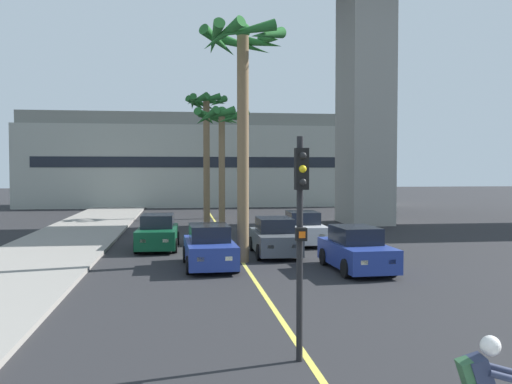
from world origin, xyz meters
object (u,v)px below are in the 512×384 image
(car_queue_fourth, at_px, (275,238))
(palm_tree_farthest_median, at_px, (206,122))
(car_queue_third, at_px, (356,250))
(car_queue_front, at_px, (303,229))
(traffic_light_median_near, at_px, (301,217))
(car_queue_fifth, at_px, (158,233))
(palm_tree_mid_median, at_px, (221,129))
(palm_tree_near_median, at_px, (221,132))
(palm_tree_far_median, at_px, (243,75))
(car_queue_second, at_px, (209,248))

(car_queue_fourth, relative_size, palm_tree_farthest_median, 0.49)
(palm_tree_farthest_median, bearing_deg, car_queue_third, -75.21)
(car_queue_front, xyz_separation_m, traffic_light_median_near, (-3.68, -16.43, 1.99))
(car_queue_fifth, bearing_deg, car_queue_fourth, -26.16)
(car_queue_fifth, height_order, palm_tree_mid_median, palm_tree_mid_median)
(palm_tree_near_median, relative_size, palm_tree_mid_median, 1.15)
(palm_tree_mid_median, xyz_separation_m, palm_tree_far_median, (0.21, -8.71, 1.41))
(car_queue_fourth, height_order, car_queue_fifth, same)
(palm_tree_mid_median, relative_size, palm_tree_far_median, 0.76)
(car_queue_third, distance_m, traffic_light_median_near, 10.16)
(car_queue_front, relative_size, car_queue_third, 1.00)
(car_queue_third, height_order, car_queue_fifth, same)
(car_queue_fifth, bearing_deg, palm_tree_farthest_median, 75.75)
(palm_tree_farthest_median, bearing_deg, car_queue_second, -92.30)
(car_queue_front, xyz_separation_m, car_queue_third, (0.32, -7.31, 0.00))
(palm_tree_near_median, bearing_deg, car_queue_second, -95.36)
(traffic_light_median_near, bearing_deg, car_queue_front, 77.38)
(palm_tree_farthest_median, bearing_deg, car_queue_front, -66.78)
(car_queue_second, relative_size, palm_tree_far_median, 0.45)
(car_queue_front, bearing_deg, car_queue_second, -129.00)
(car_queue_front, xyz_separation_m, palm_tree_far_median, (-3.46, -4.94, 6.49))
(car_queue_second, relative_size, palm_tree_mid_median, 0.60)
(car_queue_fourth, xyz_separation_m, palm_tree_far_median, (-1.52, -1.62, 6.49))
(car_queue_third, distance_m, palm_tree_mid_median, 12.83)
(car_queue_second, xyz_separation_m, car_queue_third, (5.14, -1.35, 0.00))
(car_queue_second, xyz_separation_m, palm_tree_near_median, (1.96, 20.89, 5.61))
(palm_tree_mid_median, distance_m, palm_tree_far_median, 8.82)
(car_queue_second, bearing_deg, car_queue_front, 51.00)
(car_queue_third, distance_m, palm_tree_farthest_median, 18.65)
(car_queue_front, relative_size, car_queue_second, 1.00)
(traffic_light_median_near, bearing_deg, palm_tree_near_median, 88.51)
(palm_tree_near_median, height_order, palm_tree_mid_median, palm_tree_near_median)
(car_queue_fifth, xyz_separation_m, traffic_light_median_near, (3.22, -15.55, 1.99))
(car_queue_second, relative_size, car_queue_third, 1.00)
(car_queue_front, relative_size, palm_tree_farthest_median, 0.49)
(palm_tree_farthest_median, bearing_deg, palm_tree_mid_median, -85.05)
(palm_tree_farthest_median, bearing_deg, car_queue_fifth, -104.25)
(car_queue_fifth, xyz_separation_m, palm_tree_near_median, (4.04, 15.81, 5.61))
(car_queue_front, height_order, car_queue_third, same)
(car_queue_second, bearing_deg, palm_tree_mid_median, 83.24)
(palm_tree_near_median, bearing_deg, car_queue_front, -79.14)
(car_queue_fifth, bearing_deg, palm_tree_far_median, -49.69)
(car_queue_fifth, height_order, palm_tree_near_median, palm_tree_near_median)
(car_queue_front, relative_size, car_queue_fifth, 1.00)
(car_queue_front, bearing_deg, palm_tree_mid_median, 134.26)
(car_queue_fourth, relative_size, traffic_light_median_near, 0.98)
(palm_tree_farthest_median, bearing_deg, traffic_light_median_near, -88.87)
(traffic_light_median_near, bearing_deg, palm_tree_farthest_median, 91.13)
(car_queue_third, height_order, palm_tree_far_median, palm_tree_far_median)
(palm_tree_mid_median, bearing_deg, car_queue_fourth, -76.32)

